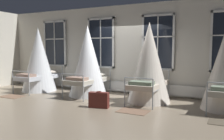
% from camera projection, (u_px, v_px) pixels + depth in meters
% --- Properties ---
extents(ground, '(20.50, 20.50, 0.00)m').
position_uv_depth(ground, '(116.00, 98.00, 7.99)').
color(ground, gray).
extents(back_wall_with_windows, '(11.25, 0.10, 3.27)m').
position_uv_depth(back_wall_with_windows, '(129.00, 49.00, 8.82)').
color(back_wall_with_windows, beige).
rests_on(back_wall_with_windows, ground).
extents(window_bank, '(7.90, 0.10, 2.78)m').
position_uv_depth(window_bank, '(127.00, 64.00, 8.77)').
color(window_bank, black).
rests_on(window_bank, ground).
extents(cot_first, '(1.35, 1.88, 2.50)m').
position_uv_depth(cot_first, '(39.00, 60.00, 9.34)').
color(cot_first, '#9EA3A8').
rests_on(cot_first, ground).
extents(cot_second, '(1.35, 1.88, 2.48)m').
position_uv_depth(cot_second, '(88.00, 62.00, 8.35)').
color(cot_second, '#9EA3A8').
rests_on(cot_second, ground).
extents(cot_third, '(1.35, 1.87, 2.48)m').
position_uv_depth(cot_third, '(149.00, 64.00, 7.35)').
color(cot_third, '#9EA3A8').
rests_on(cot_third, ground).
extents(rug_first, '(0.81, 0.58, 0.01)m').
position_uv_depth(rug_first, '(12.00, 96.00, 8.24)').
color(rug_first, brown).
rests_on(rug_first, ground).
extents(rug_third, '(0.82, 0.58, 0.01)m').
position_uv_depth(rug_third, '(133.00, 111.00, 6.28)').
color(rug_third, brown).
rests_on(rug_third, ground).
extents(suitcase_dark, '(0.59, 0.30, 0.47)m').
position_uv_depth(suitcase_dark, '(99.00, 100.00, 6.67)').
color(suitcase_dark, '#5B231E').
rests_on(suitcase_dark, ground).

